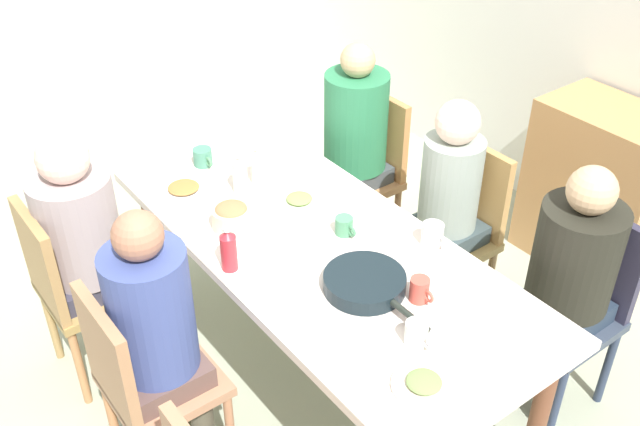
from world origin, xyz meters
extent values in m
plane|color=#9AA28B|center=(0.00, 0.00, 0.00)|extent=(6.15, 6.15, 0.00)
cube|color=silver|center=(0.00, 0.00, 0.74)|extent=(2.02, 0.87, 0.04)
cylinder|color=brown|center=(-0.91, -0.33, 0.36)|extent=(0.07, 0.07, 0.72)
cylinder|color=brown|center=(-0.91, 0.33, 0.36)|extent=(0.07, 0.07, 0.72)
cylinder|color=brown|center=(0.91, 0.33, 0.36)|extent=(0.07, 0.07, 0.72)
cube|color=#A6764B|center=(-0.67, 0.73, 0.44)|extent=(0.40, 0.40, 0.04)
cylinder|color=#AA7C54|center=(-0.50, 0.90, 0.21)|extent=(0.04, 0.04, 0.43)
cylinder|color=#B07A4E|center=(-0.84, 0.90, 0.21)|extent=(0.04, 0.04, 0.43)
cylinder|color=#AC774B|center=(-0.50, 0.56, 0.21)|extent=(0.04, 0.04, 0.43)
cylinder|color=tan|center=(-0.84, 0.56, 0.21)|extent=(0.04, 0.04, 0.43)
cube|color=#B67E49|center=(-0.67, 0.91, 0.68)|extent=(0.38, 0.04, 0.45)
cylinder|color=#44353E|center=(-0.59, 0.63, 0.23)|extent=(0.09, 0.09, 0.45)
cylinder|color=#453D46|center=(-0.75, 0.63, 0.23)|extent=(0.09, 0.09, 0.45)
cube|color=#40464B|center=(-0.67, 0.73, 0.50)|extent=(0.30, 0.30, 0.10)
cylinder|color=#2A774C|center=(-0.67, 0.73, 0.80)|extent=(0.32, 0.32, 0.51)
sphere|color=tan|center=(-0.67, 0.73, 1.13)|extent=(0.17, 0.17, 0.17)
cube|color=#A4884D|center=(0.00, 0.73, 0.44)|extent=(0.40, 0.40, 0.04)
cylinder|color=tan|center=(0.17, 0.90, 0.21)|extent=(0.04, 0.04, 0.43)
cylinder|color=#B47C47|center=(-0.17, 0.90, 0.21)|extent=(0.04, 0.04, 0.43)
cylinder|color=#AB8747|center=(0.17, 0.56, 0.21)|extent=(0.04, 0.04, 0.43)
cylinder|color=#B6834D|center=(-0.17, 0.56, 0.21)|extent=(0.04, 0.04, 0.43)
cube|color=#B5874B|center=(0.00, 0.91, 0.68)|extent=(0.38, 0.04, 0.45)
cylinder|color=#414040|center=(0.08, 0.63, 0.23)|extent=(0.09, 0.09, 0.45)
cylinder|color=#36494A|center=(-0.08, 0.63, 0.23)|extent=(0.09, 0.09, 0.45)
cube|color=#364548|center=(0.00, 0.73, 0.50)|extent=(0.30, 0.30, 0.10)
cylinder|color=#91A095|center=(0.00, 0.73, 0.77)|extent=(0.27, 0.27, 0.44)
sphere|color=beige|center=(0.00, 0.73, 1.08)|extent=(0.20, 0.20, 0.20)
cube|color=#A97859|center=(0.00, -0.73, 0.44)|extent=(0.40, 0.40, 0.04)
cylinder|color=#B6774B|center=(-0.17, -0.90, 0.21)|extent=(0.04, 0.04, 0.43)
cylinder|color=#AB7C50|center=(-0.17, -0.56, 0.21)|extent=(0.04, 0.04, 0.43)
cube|color=#A67954|center=(0.00, -0.91, 0.68)|extent=(0.38, 0.04, 0.45)
cylinder|color=#53533B|center=(-0.08, -0.63, 0.23)|extent=(0.09, 0.09, 0.45)
cylinder|color=#514D3E|center=(0.08, -0.63, 0.23)|extent=(0.09, 0.09, 0.45)
cube|color=brown|center=(0.00, -0.73, 0.50)|extent=(0.30, 0.30, 0.10)
cylinder|color=#3D4E91|center=(0.00, -0.73, 0.80)|extent=(0.30, 0.30, 0.50)
sphere|color=#AA7055|center=(0.00, -0.73, 1.12)|extent=(0.17, 0.17, 0.17)
cube|color=#343E4E|center=(0.67, 0.73, 0.44)|extent=(0.40, 0.40, 0.04)
cylinder|color=#2B364C|center=(0.84, 0.90, 0.21)|extent=(0.04, 0.04, 0.43)
cylinder|color=#353B4E|center=(0.50, 0.90, 0.21)|extent=(0.04, 0.04, 0.43)
cylinder|color=#2D3952|center=(0.84, 0.56, 0.21)|extent=(0.04, 0.04, 0.43)
cylinder|color=#263544|center=(0.50, 0.56, 0.21)|extent=(0.04, 0.04, 0.43)
cube|color=#312E43|center=(0.67, 0.91, 0.68)|extent=(0.38, 0.04, 0.45)
cylinder|color=navy|center=(0.75, 0.63, 0.23)|extent=(0.09, 0.09, 0.45)
cylinder|color=#323543|center=(0.59, 0.63, 0.23)|extent=(0.09, 0.09, 0.45)
cube|color=#253345|center=(0.67, 0.73, 0.50)|extent=(0.30, 0.30, 0.10)
cylinder|color=black|center=(0.67, 0.73, 0.77)|extent=(0.33, 0.33, 0.44)
sphere|color=tan|center=(0.67, 0.73, 1.08)|extent=(0.19, 0.19, 0.19)
cube|color=#A38348|center=(-0.67, -0.73, 0.44)|extent=(0.40, 0.40, 0.04)
cylinder|color=#A5824D|center=(-0.84, -0.90, 0.21)|extent=(0.04, 0.04, 0.43)
cylinder|color=#B77E4E|center=(-0.50, -0.90, 0.21)|extent=(0.04, 0.04, 0.43)
cylinder|color=#A8804A|center=(-0.84, -0.56, 0.21)|extent=(0.04, 0.04, 0.43)
cylinder|color=#B17B57|center=(-0.50, -0.56, 0.21)|extent=(0.04, 0.04, 0.43)
cube|color=#A7804D|center=(-0.67, -0.91, 0.68)|extent=(0.38, 0.04, 0.45)
cylinder|color=#3E4638|center=(-0.75, -0.63, 0.23)|extent=(0.09, 0.09, 0.45)
cylinder|color=#463E44|center=(-0.59, -0.63, 0.23)|extent=(0.09, 0.09, 0.45)
cube|color=#373645|center=(-0.67, -0.73, 0.50)|extent=(0.30, 0.30, 0.10)
cylinder|color=#A19294|center=(-0.67, -0.73, 0.78)|extent=(0.33, 0.33, 0.46)
sphere|color=beige|center=(-0.67, -0.73, 1.10)|extent=(0.21, 0.21, 0.21)
cylinder|color=white|center=(-0.66, -0.25, 0.77)|extent=(0.25, 0.25, 0.01)
ellipsoid|color=#9F6F37|center=(-0.66, -0.25, 0.79)|extent=(0.14, 0.14, 0.02)
cylinder|color=silver|center=(-0.29, 0.10, 0.77)|extent=(0.20, 0.20, 0.01)
ellipsoid|color=#79974F|center=(-0.29, 0.10, 0.79)|extent=(0.11, 0.11, 0.02)
cylinder|color=beige|center=(0.80, -0.19, 0.77)|extent=(0.21, 0.21, 0.01)
ellipsoid|color=#759651|center=(0.80, -0.19, 0.79)|extent=(0.11, 0.11, 0.02)
cylinder|color=beige|center=(-0.31, -0.22, 0.81)|extent=(0.16, 0.16, 0.09)
ellipsoid|color=#B56F47|center=(-0.31, -0.22, 0.85)|extent=(0.13, 0.13, 0.04)
cylinder|color=black|center=(0.32, -0.03, 0.79)|extent=(0.31, 0.31, 0.06)
cylinder|color=black|center=(0.56, -0.03, 0.80)|extent=(0.18, 0.02, 0.02)
cylinder|color=#4A8D64|center=(0.00, 0.12, 0.80)|extent=(0.07, 0.07, 0.08)
torus|color=#47895D|center=(0.05, 0.12, 0.80)|extent=(0.05, 0.01, 0.05)
cylinder|color=#CE4B3E|center=(0.48, 0.08, 0.81)|extent=(0.07, 0.07, 0.09)
torus|color=#C55444|center=(0.53, 0.08, 0.81)|extent=(0.05, 0.01, 0.05)
cylinder|color=white|center=(0.27, 0.35, 0.81)|extent=(0.09, 0.09, 0.09)
torus|color=white|center=(0.32, 0.35, 0.81)|extent=(0.05, 0.01, 0.05)
cylinder|color=#448269|center=(-0.83, -0.06, 0.80)|extent=(0.09, 0.09, 0.08)
torus|color=#4D8B5E|center=(-0.77, -0.06, 0.80)|extent=(0.05, 0.01, 0.05)
cylinder|color=white|center=(0.64, -0.08, 0.80)|extent=(0.08, 0.08, 0.09)
torus|color=white|center=(0.69, -0.08, 0.80)|extent=(0.05, 0.01, 0.05)
cylinder|color=#EEE3CB|center=(-0.54, 0.06, 0.83)|extent=(0.06, 0.06, 0.14)
cone|color=silver|center=(-0.54, 0.06, 0.92)|extent=(0.05, 0.05, 0.03)
cylinder|color=white|center=(-0.54, 0.06, 0.94)|extent=(0.03, 0.03, 0.01)
cylinder|color=silver|center=(-0.51, -0.05, 0.84)|extent=(0.06, 0.06, 0.15)
cone|color=silver|center=(-0.51, -0.05, 0.93)|extent=(0.06, 0.06, 0.03)
cylinder|color=white|center=(-0.51, -0.05, 0.95)|extent=(0.03, 0.03, 0.01)
cylinder|color=red|center=(-0.08, -0.37, 0.84)|extent=(0.06, 0.06, 0.15)
cone|color=red|center=(-0.08, -0.37, 0.92)|extent=(0.06, 0.06, 0.03)
cylinder|color=silver|center=(-0.08, -0.37, 0.94)|extent=(0.03, 0.03, 0.01)
cube|color=#B6834F|center=(0.17, 1.71, 0.45)|extent=(0.70, 0.44, 0.90)
camera|label=1|loc=(1.86, -1.40, 2.51)|focal=40.90mm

